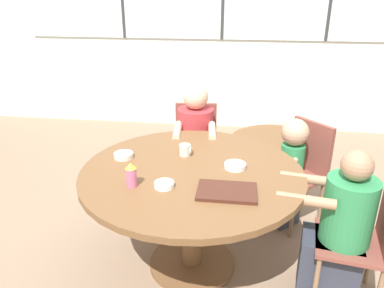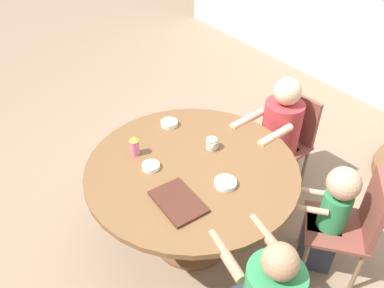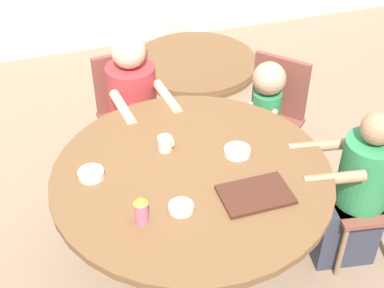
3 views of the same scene
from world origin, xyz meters
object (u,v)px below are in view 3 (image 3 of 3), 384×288
Objects in this scene: person_man_blue_shirt at (136,119)px; bowl_white_shallow at (181,208)px; chair_for_man_blue_shirt at (127,105)px; person_woman_green_shirt at (354,196)px; folded_table_stack at (195,64)px; coffee_mug at (165,143)px; chair_for_woman_green_shirt at (384,187)px; bowl_cereal at (237,151)px; person_toddler at (263,124)px; bowl_fruit at (91,174)px; chair_for_toddler at (273,109)px; sippy_cup at (141,209)px.

person_man_blue_shirt is 1.19m from bowl_white_shallow.
person_man_blue_shirt is at bearing 90.00° from chair_for_man_blue_shirt.
person_woman_green_shirt is at bearing 123.75° from chair_for_man_blue_shirt.
person_man_blue_shirt is 1.63m from folded_table_stack.
person_man_blue_shirt is at bearing 91.45° from coffee_mug.
chair_for_woman_green_shirt is 0.88m from bowl_cereal.
person_woman_green_shirt reaches higher than person_toddler.
bowl_fruit is at bearing 134.64° from bowl_white_shallow.
bowl_cereal is (-0.54, -0.66, 0.27)m from chair_for_toddler.
sippy_cup is at bearing -175.44° from bowl_white_shallow.
chair_for_toddler is at bearing 152.98° from chair_for_man_blue_shirt.
coffee_mug is at bearing 80.29° from chair_for_woman_green_shirt.
folded_table_stack is at bearing -43.94° from person_toddler.
person_toddler reaches higher than coffee_mug.
chair_for_toddler is 0.93× the size of person_toddler.
chair_for_man_blue_shirt reaches higher than coffee_mug.
chair_for_woman_green_shirt is at bearing 127.41° from chair_for_man_blue_shirt.
person_toddler is 7.76× the size of bowl_white_shallow.
coffee_mug is 0.07× the size of folded_table_stack.
person_toddler is (-0.21, 0.77, 0.02)m from person_woman_green_shirt.
coffee_mug is at bearing 75.73° from person_toddler.
person_woman_green_shirt is 0.80m from person_toddler.
person_man_blue_shirt reaches higher than sippy_cup.
bowl_white_shallow is 0.90× the size of bowl_fruit.
chair_for_man_blue_shirt reaches higher than bowl_cereal.
person_man_blue_shirt is 0.76m from coffee_mug.
chair_for_man_blue_shirt is 0.91m from coffee_mug.
chair_for_man_blue_shirt is 1.51m from folded_table_stack.
person_woman_green_shirt is 7.72× the size of bowl_fruit.
folded_table_stack is (-0.32, 2.41, -0.45)m from chair_for_woman_green_shirt.
bowl_white_shallow is at bearing -45.36° from bowl_fruit.
bowl_white_shallow is (-1.20, -0.06, 0.27)m from chair_for_woman_green_shirt.
person_man_blue_shirt reaches higher than chair_for_man_blue_shirt.
person_woman_green_shirt reaches higher than chair_for_woman_green_shirt.
bowl_cereal is 0.12× the size of folded_table_stack.
bowl_cereal reaches higher than folded_table_stack.
person_woman_green_shirt is (1.02, -1.23, -0.05)m from chair_for_man_blue_shirt.
chair_for_woman_green_shirt is at bearing 163.36° from person_toddler.
sippy_cup is at bearing 89.05° from chair_for_toddler.
person_woman_green_shirt is 1.29m from sippy_cup.
person_man_blue_shirt reaches higher than bowl_cereal.
person_man_blue_shirt reaches higher than person_toddler.
chair_for_toddler reaches higher than bowl_cereal.
chair_for_woman_green_shirt and chair_for_toddler have the same top height.
chair_for_woman_green_shirt is 0.93× the size of person_toddler.
chair_for_toddler reaches higher than bowl_fruit.
sippy_cup reaches higher than bowl_fruit.
person_toddler is at bearing 46.15° from bowl_white_shallow.
person_toddler is at bearing 27.54° from coffee_mug.
chair_for_woman_green_shirt is at bearing -19.06° from coffee_mug.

